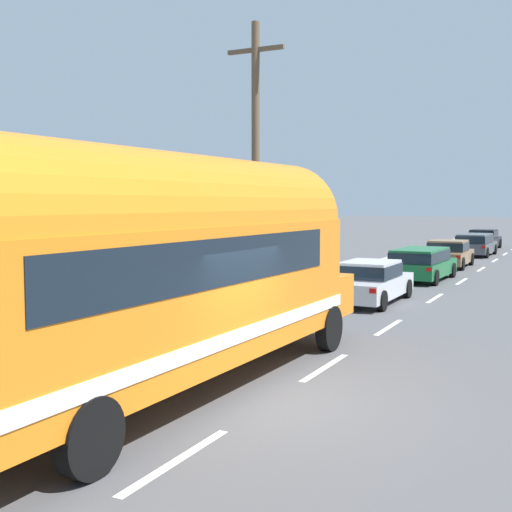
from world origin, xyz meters
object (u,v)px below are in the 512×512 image
(car_fourth, at_px, (475,243))
(car_second, at_px, (421,262))
(car_third, at_px, (448,253))
(painted_bus, at_px, (154,262))
(car_lead, at_px, (370,280))
(car_fifth, at_px, (484,239))
(utility_pole, at_px, (256,164))

(car_fourth, bearing_deg, car_second, -90.27)
(car_second, xyz_separation_m, car_third, (-0.10, 6.52, -0.06))
(painted_bus, distance_m, car_fourth, 33.29)
(car_lead, relative_size, car_fifth, 1.03)
(car_third, xyz_separation_m, car_fifth, (-0.24, 14.64, -0.00))
(utility_pole, relative_size, car_second, 1.80)
(car_lead, distance_m, car_fourth, 21.28)
(utility_pole, height_order, car_second, utility_pole)
(utility_pole, distance_m, car_lead, 5.59)
(car_third, bearing_deg, painted_bus, -90.15)
(car_fifth, bearing_deg, car_second, -89.09)
(painted_bus, xyz_separation_m, car_lead, (0.01, 11.98, -1.56))
(painted_bus, bearing_deg, car_second, 89.51)
(car_fourth, bearing_deg, car_third, -91.19)
(utility_pole, bearing_deg, car_second, 75.46)
(car_lead, relative_size, car_second, 0.97)
(car_third, relative_size, car_fifth, 0.99)
(utility_pole, xyz_separation_m, car_fourth, (2.72, 24.65, -3.63))
(car_lead, relative_size, car_fourth, 0.96)
(painted_bus, relative_size, car_third, 2.76)
(car_lead, xyz_separation_m, car_second, (0.15, 6.84, 0.06))
(car_third, bearing_deg, utility_pole, -98.67)
(car_second, distance_m, car_fourth, 14.44)
(car_fourth, xyz_separation_m, car_fifth, (-0.41, 6.73, -0.06))
(car_lead, bearing_deg, car_fifth, 90.39)
(car_lead, bearing_deg, utility_pole, -126.55)
(car_second, height_order, car_third, same)
(painted_bus, relative_size, car_fifth, 2.74)
(car_third, distance_m, car_fifth, 14.64)
(utility_pole, relative_size, painted_bus, 0.70)
(utility_pole, distance_m, car_fifth, 31.68)
(car_lead, bearing_deg, car_third, 89.77)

